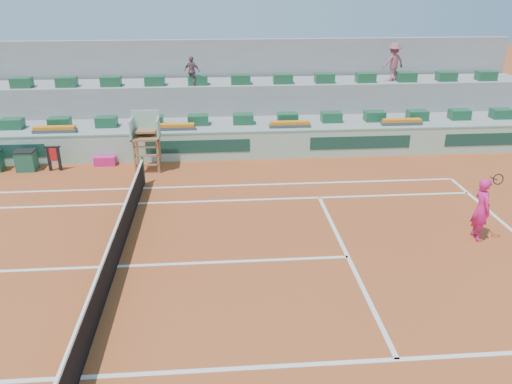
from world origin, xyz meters
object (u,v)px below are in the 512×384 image
(drink_cooler_a, at_px, (26,160))
(tennis_player, at_px, (481,209))
(player_bag, at_px, (105,161))
(umpire_chair, at_px, (146,133))

(drink_cooler_a, relative_size, tennis_player, 0.37)
(player_bag, xyz_separation_m, umpire_chair, (1.88, -0.63, 1.35))
(drink_cooler_a, xyz_separation_m, tennis_player, (15.46, -7.01, 0.55))
(tennis_player, bearing_deg, umpire_chair, 147.52)
(umpire_chair, xyz_separation_m, tennis_player, (10.53, -6.70, -0.57))
(player_bag, bearing_deg, drink_cooler_a, -173.79)
(umpire_chair, height_order, tennis_player, umpire_chair)
(umpire_chair, bearing_deg, player_bag, 161.39)
(drink_cooler_a, distance_m, tennis_player, 16.98)
(umpire_chair, distance_m, drink_cooler_a, 5.06)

